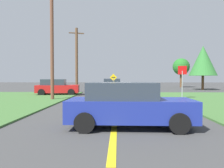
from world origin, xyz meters
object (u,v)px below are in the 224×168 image
(utility_pole_near, at_px, (52,42))
(direction_sign, at_px, (113,81))
(car_approaching_junction, at_px, (110,84))
(utility_pole_mid, at_px, (77,59))
(stop_sign, at_px, (182,76))
(parked_car_near_building, at_px, (57,87))
(pine_tree_center, at_px, (203,61))
(oak_tree_left, at_px, (181,67))
(car_behind_on_main_road, at_px, (128,105))

(utility_pole_near, relative_size, direction_sign, 3.94)
(car_approaching_junction, distance_m, utility_pole_mid, 8.16)
(stop_sign, bearing_deg, parked_car_near_building, -11.12)
(direction_sign, relative_size, pine_tree_center, 0.35)
(pine_tree_center, bearing_deg, stop_sign, -116.60)
(parked_car_near_building, bearing_deg, utility_pole_near, -84.16)
(parked_car_near_building, height_order, pine_tree_center, pine_tree_center)
(parked_car_near_building, relative_size, direction_sign, 1.95)
(parked_car_near_building, bearing_deg, car_approaching_junction, 58.06)
(direction_sign, bearing_deg, oak_tree_left, 45.88)
(car_approaching_junction, relative_size, car_behind_on_main_road, 1.00)
(car_approaching_junction, relative_size, pine_tree_center, 0.70)
(utility_pole_near, bearing_deg, parked_car_near_building, 102.00)
(parked_car_near_building, height_order, direction_sign, direction_sign)
(utility_pole_mid, bearing_deg, oak_tree_left, 39.18)
(car_approaching_junction, xyz_separation_m, pine_tree_center, (13.49, -0.72, 3.42))
(parked_car_near_building, relative_size, pine_tree_center, 0.69)
(car_approaching_junction, distance_m, direction_sign, 5.53)
(oak_tree_left, xyz_separation_m, pine_tree_center, (0.95, -7.58, 0.52))
(utility_pole_near, bearing_deg, stop_sign, 2.76)
(car_approaching_junction, relative_size, direction_sign, 1.98)
(car_approaching_junction, height_order, car_behind_on_main_road, same)
(utility_pole_mid, xyz_separation_m, oak_tree_left, (16.37, 13.34, -0.27))
(utility_pole_near, distance_m, oak_tree_left, 27.85)
(car_approaching_junction, bearing_deg, utility_pole_mid, 56.13)
(parked_car_near_building, distance_m, utility_pole_near, 6.33)
(car_behind_on_main_road, distance_m, direction_sign, 19.34)
(utility_pole_near, xyz_separation_m, pine_tree_center, (17.53, 14.78, -0.38))
(parked_car_near_building, xyz_separation_m, car_approaching_junction, (5.09, 10.54, -0.00))
(stop_sign, bearing_deg, car_behind_on_main_road, 74.09)
(car_behind_on_main_road, relative_size, direction_sign, 1.97)
(stop_sign, height_order, pine_tree_center, pine_tree_center)
(stop_sign, relative_size, utility_pole_near, 0.31)
(utility_pole_mid, bearing_deg, pine_tree_center, 18.41)
(utility_pole_near, xyz_separation_m, direction_sign, (4.63, 10.03, -3.20))
(oak_tree_left, bearing_deg, direction_sign, -134.12)
(parked_car_near_building, relative_size, utility_pole_mid, 0.57)
(parked_car_near_building, xyz_separation_m, car_behind_on_main_road, (6.65, -14.23, -0.00))
(car_behind_on_main_road, relative_size, pine_tree_center, 0.70)
(car_approaching_junction, xyz_separation_m, utility_pole_near, (-4.04, -15.50, 3.79))
(parked_car_near_building, xyz_separation_m, oak_tree_left, (17.64, 17.40, 2.90))
(parked_car_near_building, height_order, utility_pole_near, utility_pole_near)
(utility_pole_mid, relative_size, direction_sign, 3.42)
(direction_sign, bearing_deg, parked_car_near_building, -138.26)
(car_approaching_junction, distance_m, oak_tree_left, 14.59)
(parked_car_near_building, xyz_separation_m, direction_sign, (5.69, 5.07, 0.60))
(parked_car_near_building, height_order, oak_tree_left, oak_tree_left)
(utility_pole_near, relative_size, pine_tree_center, 1.39)
(oak_tree_left, bearing_deg, parked_car_near_building, -135.39)
(car_approaching_junction, height_order, pine_tree_center, pine_tree_center)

